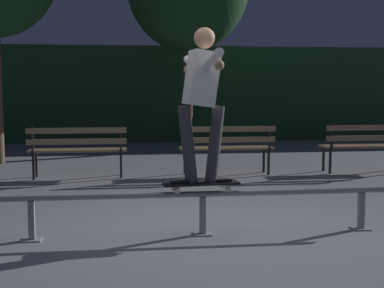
{
  "coord_description": "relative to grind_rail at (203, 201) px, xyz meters",
  "views": [
    {
      "loc": [
        -0.81,
        -5.65,
        1.51
      ],
      "look_at": [
        -0.01,
        0.63,
        0.85
      ],
      "focal_mm": 51.68,
      "sensor_mm": 36.0,
      "label": 1
    }
  ],
  "objects": [
    {
      "name": "park_bench_rightmost",
      "position": [
        3.47,
        3.71,
        0.19
      ],
      "size": [
        1.6,
        0.42,
        0.88
      ],
      "color": "black",
      "rests_on": "ground"
    },
    {
      "name": "park_bench_right_center",
      "position": [
        0.97,
        3.71,
        0.19
      ],
      "size": [
        1.6,
        0.42,
        0.88
      ],
      "color": "black",
      "rests_on": "ground"
    },
    {
      "name": "hedge_backdrop",
      "position": [
        0.0,
        10.13,
        0.96
      ],
      "size": [
        24.0,
        1.2,
        2.61
      ],
      "primitive_type": "cube",
      "color": "#234C28",
      "rests_on": "ground"
    },
    {
      "name": "skateboard",
      "position": [
        -0.01,
        -0.0,
        0.18
      ],
      "size": [
        0.8,
        0.27,
        0.09
      ],
      "color": "black",
      "rests_on": "grind_rail"
    },
    {
      "name": "ground_plane",
      "position": [
        0.0,
        0.17,
        -0.35
      ],
      "size": [
        90.0,
        90.0,
        0.0
      ],
      "primitive_type": "plane",
      "color": "slate"
    },
    {
      "name": "grind_rail",
      "position": [
        0.0,
        0.0,
        0.0
      ],
      "size": [
        4.0,
        0.18,
        0.45
      ],
      "color": "gray",
      "rests_on": "ground"
    },
    {
      "name": "park_bench_left_center",
      "position": [
        -1.53,
        3.71,
        0.19
      ],
      "size": [
        1.6,
        0.42,
        0.88
      ],
      "color": "black",
      "rests_on": "ground"
    },
    {
      "name": "skateboarder",
      "position": [
        -0.01,
        0.0,
        1.11
      ],
      "size": [
        0.63,
        1.4,
        1.56
      ],
      "color": "black",
      "rests_on": "skateboard"
    }
  ]
}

